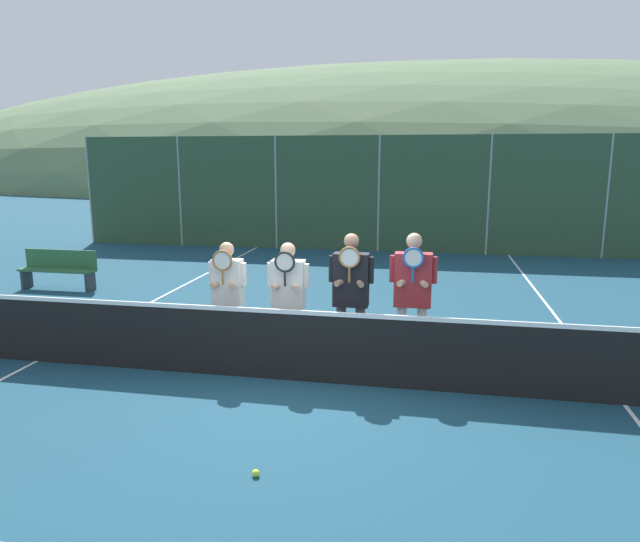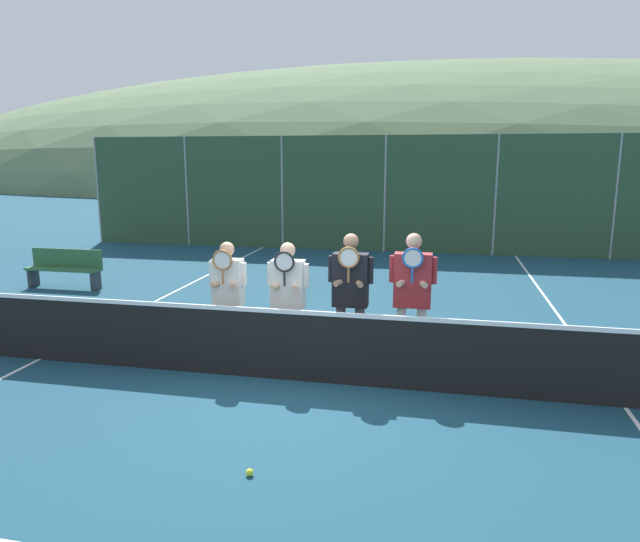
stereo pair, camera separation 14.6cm
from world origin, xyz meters
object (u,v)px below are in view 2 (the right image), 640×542
player_center_right (350,291)px  car_left_of_center (380,212)px  tennis_ball_on_court (250,472)px  player_rightmost (412,291)px  player_leftmost (228,292)px  car_center (534,217)px  bench_courtside (65,267)px  player_center_left (288,294)px  car_far_left (241,212)px

player_center_right → car_left_of_center: 12.67m
tennis_ball_on_court → player_rightmost: bearing=66.3°
player_leftmost → car_left_of_center: size_ratio=0.36×
player_center_right → car_center: player_center_right is taller
bench_courtside → tennis_ball_on_court: 9.04m
player_center_left → tennis_ball_on_court: bearing=-82.1°
car_left_of_center → player_rightmost: bearing=-81.9°
player_center_left → bench_courtside: bearing=149.5°
bench_courtside → tennis_ball_on_court: bench_courtside is taller
player_rightmost → car_far_left: (-6.83, 12.41, -0.24)m
car_far_left → tennis_ball_on_court: size_ratio=61.06×
car_far_left → car_center: 10.12m
car_left_of_center → bench_courtside: bearing=-123.1°
player_center_right → tennis_ball_on_court: (-0.47, -2.77, -1.06)m
player_leftmost → tennis_ball_on_court: player_leftmost is taller
car_far_left → car_left_of_center: size_ratio=0.88×
car_far_left → tennis_ball_on_court: (5.57, -15.30, -0.83)m
car_far_left → car_left_of_center: bearing=1.1°
player_leftmost → car_far_left: (-4.32, 12.51, -0.13)m
car_left_of_center → car_center: (5.07, -0.19, -0.04)m
player_center_left → player_center_right: 0.86m
car_far_left → car_center: bearing=-0.5°
car_far_left → player_center_right: bearing=-64.3°
player_center_left → tennis_ball_on_court: (0.39, -2.81, -0.97)m
bench_courtside → car_left_of_center: bearing=56.9°
tennis_ball_on_court → player_leftmost: bearing=114.0°
player_leftmost → player_center_right: size_ratio=0.91×
player_center_right → player_rightmost: (0.80, 0.12, 0.01)m
car_left_of_center → bench_courtside: (-5.91, -9.04, -0.48)m
car_center → tennis_ball_on_court: bearing=-106.7°
player_center_left → player_rightmost: bearing=2.9°
player_rightmost → car_left_of_center: size_ratio=0.40×
player_leftmost → player_center_right: 1.71m
car_left_of_center → tennis_ball_on_court: (0.51, -15.40, -0.91)m
player_center_left → car_center: car_center is taller
player_center_left → car_left_of_center: bearing=90.5°
tennis_ball_on_court → player_center_left: bearing=97.9°
tennis_ball_on_court → car_left_of_center: bearing=91.9°
player_center_left → car_far_left: (-5.17, 12.49, -0.14)m
player_leftmost → player_center_right: bearing=-0.5°
bench_courtside → car_center: bearing=38.9°
car_far_left → car_center: (10.12, -0.09, 0.04)m
car_left_of_center → bench_courtside: car_left_of_center is taller
car_far_left → tennis_ball_on_court: 16.30m
player_leftmost → car_left_of_center: car_left_of_center is taller
car_far_left → tennis_ball_on_court: car_far_left is taller
player_leftmost → car_left_of_center: bearing=86.7°
player_center_left → tennis_ball_on_court: player_center_left is taller
car_far_left → bench_courtside: size_ratio=2.44×
player_center_left → car_far_left: 13.52m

